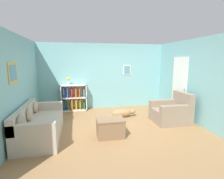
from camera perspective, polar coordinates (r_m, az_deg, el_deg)
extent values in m
plane|color=#997047|center=(5.26, 0.91, -12.06)|extent=(14.00, 14.00, 0.00)
cube|color=#7AB7BC|center=(7.14, -3.04, 4.38)|extent=(5.60, 0.10, 2.60)
cube|color=silver|center=(7.28, 4.87, 6.44)|extent=(0.32, 0.02, 0.40)
cube|color=#568EAD|center=(7.27, 4.90, 6.43)|extent=(0.24, 0.01, 0.32)
cube|color=#7AB7BC|center=(5.04, -28.65, 1.09)|extent=(0.10, 5.00, 2.60)
cube|color=gold|center=(4.61, -29.67, 4.72)|extent=(0.02, 0.56, 0.48)
cube|color=#568EAD|center=(4.60, -29.53, 4.73)|extent=(0.01, 0.44, 0.36)
cube|color=#7AB7BC|center=(6.03, 25.33, 2.55)|extent=(0.10, 5.00, 2.60)
cube|color=white|center=(6.60, 21.09, 0.94)|extent=(0.02, 0.84, 2.05)
sphere|color=tan|center=(6.30, 22.62, 0.23)|extent=(0.05, 0.05, 0.05)
cube|color=#B7AD99|center=(4.92, -22.01, -11.60)|extent=(0.93, 2.01, 0.44)
cube|color=#B7AD99|center=(4.88, -26.79, -7.16)|extent=(0.16, 2.01, 0.36)
cube|color=#B7AD99|center=(3.95, -24.68, -11.71)|extent=(0.93, 0.16, 0.24)
cube|color=#B7AD99|center=(5.69, -20.61, -5.08)|extent=(0.93, 0.16, 0.24)
ellipsoid|color=gray|center=(4.20, -27.67, -9.65)|extent=(0.14, 0.38, 0.38)
ellipsoid|color=tan|center=(4.85, -25.41, -7.19)|extent=(0.14, 0.35, 0.35)
ellipsoid|color=tan|center=(5.52, -23.71, -5.36)|extent=(0.14, 0.31, 0.31)
cube|color=silver|center=(6.96, -16.18, -2.72)|extent=(0.04, 0.33, 1.01)
cube|color=silver|center=(6.95, -8.44, -2.47)|extent=(0.04, 0.33, 1.01)
cube|color=silver|center=(7.09, -12.30, -2.34)|extent=(0.97, 0.02, 1.01)
cube|color=silver|center=(7.06, -12.17, -6.48)|extent=(0.97, 0.33, 0.04)
cube|color=silver|center=(6.94, -12.31, -2.60)|extent=(0.97, 0.33, 0.04)
cube|color=silver|center=(6.85, -12.46, 1.39)|extent=(0.97, 0.33, 0.04)
cube|color=#234C9E|center=(7.01, -15.34, -5.14)|extent=(0.05, 0.25, 0.37)
cube|color=#234C9E|center=(6.90, -15.43, -1.05)|extent=(0.03, 0.25, 0.37)
cube|color=#287A3D|center=(7.00, -14.13, -4.91)|extent=(0.03, 0.25, 0.42)
cube|color=#234C9E|center=(6.90, -14.29, -0.97)|extent=(0.05, 0.25, 0.38)
cube|color=orange|center=(6.99, -12.92, -4.90)|extent=(0.05, 0.25, 0.41)
cube|color=#B22823|center=(6.89, -13.01, -1.13)|extent=(0.04, 0.25, 0.34)
cube|color=gold|center=(6.99, -11.63, -4.92)|extent=(0.05, 0.25, 0.40)
cube|color=orange|center=(6.89, -11.72, -1.07)|extent=(0.05, 0.25, 0.34)
cube|color=gold|center=(7.00, -10.40, -4.92)|extent=(0.03, 0.25, 0.39)
cube|color=orange|center=(6.89, -10.57, -1.06)|extent=(0.03, 0.25, 0.33)
cube|color=#287A3D|center=(7.01, -9.11, -5.17)|extent=(0.04, 0.25, 0.31)
cube|color=#60939E|center=(6.90, -9.16, -1.11)|extent=(0.05, 0.25, 0.31)
cube|color=gray|center=(5.88, 18.37, -8.06)|extent=(1.05, 0.93, 0.42)
cube|color=gray|center=(5.99, 22.20, -3.33)|extent=(0.18, 0.93, 0.52)
cube|color=gray|center=(5.49, 20.50, -5.97)|extent=(1.05, 0.18, 0.22)
cube|color=gray|center=(6.11, 16.78, -4.22)|extent=(1.05, 0.18, 0.22)
cube|color=#846647|center=(4.57, -0.58, -12.31)|extent=(0.67, 0.50, 0.47)
cube|color=#8F6E4D|center=(4.50, -0.58, -9.70)|extent=(0.69, 0.52, 0.03)
ellipsoid|color=#9E7A4C|center=(6.07, 3.23, -7.73)|extent=(0.71, 0.25, 0.28)
sphere|color=#9E7A4C|center=(6.17, 6.82, -7.15)|extent=(0.18, 0.18, 0.18)
ellipsoid|color=#9E7A4C|center=(6.04, -0.62, -8.49)|extent=(0.20, 0.05, 0.05)
cylinder|color=silver|center=(6.85, -14.06, 2.20)|extent=(0.09, 0.09, 0.17)
sphere|color=yellow|center=(6.83, -14.10, 3.35)|extent=(0.12, 0.12, 0.12)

